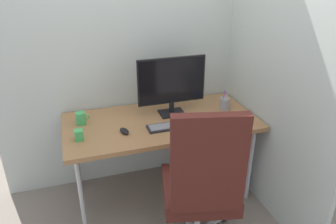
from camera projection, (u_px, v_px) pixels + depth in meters
name	position (u px, v px, depth m)	size (l,w,h in m)	color
ground_plane	(162.00, 192.00, 2.94)	(8.00, 8.00, 0.00)	slate
wall_back	(146.00, 28.00, 2.69)	(2.63, 0.04, 2.80)	#B7C1BC
wall_side_right	(268.00, 36.00, 2.43)	(0.04, 1.84, 2.80)	#B7C1BC
desk	(161.00, 125.00, 2.64)	(1.55, 0.76, 0.74)	#996B42
office_chair	(202.00, 183.00, 2.07)	(0.64, 0.66, 1.17)	black
filing_cabinet	(216.00, 153.00, 3.00)	(0.36, 0.53, 0.58)	#9EA0A5
monitor	(172.00, 83.00, 2.62)	(0.57, 0.17, 0.49)	black
keyboard	(172.00, 126.00, 2.51)	(0.39, 0.13, 0.02)	black
mouse	(124.00, 131.00, 2.42)	(0.05, 0.10, 0.03)	black
pen_holder	(225.00, 103.00, 2.79)	(0.09, 0.09, 0.18)	gray
notebook	(227.00, 122.00, 2.57)	(0.12, 0.15, 0.02)	#334C8C
coffee_mug	(81.00, 118.00, 2.53)	(0.11, 0.08, 0.10)	#3FAD59
desk_clamp_accessory	(79.00, 135.00, 2.31)	(0.06, 0.06, 0.08)	#3FAD59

